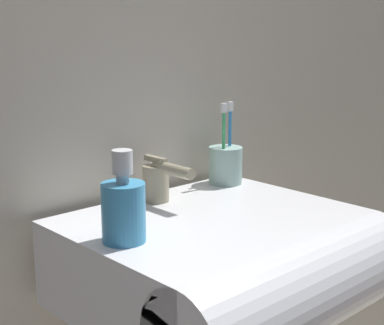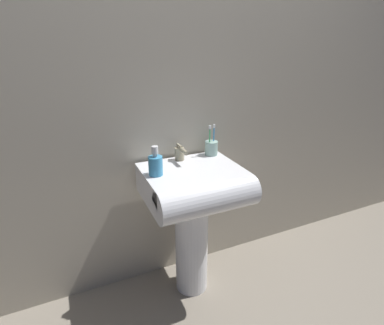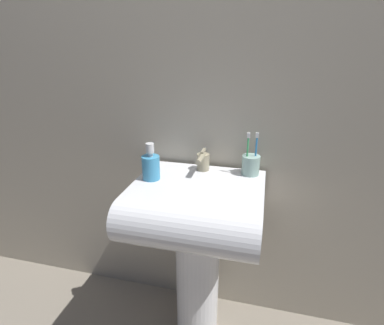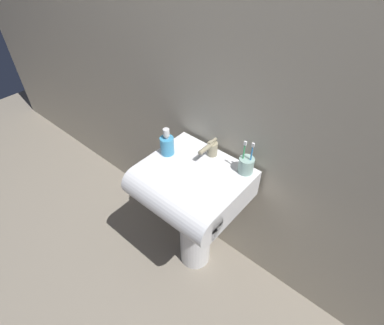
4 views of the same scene
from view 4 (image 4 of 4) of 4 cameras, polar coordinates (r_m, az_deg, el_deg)
ground_plane at (r=2.03m, az=0.59°, el=-17.38°), size 6.00×6.00×0.00m
wall_back at (r=1.35m, az=7.70°, el=17.59°), size 5.00×0.05×2.40m
sink_pedestal at (r=1.78m, az=0.66°, el=-12.28°), size 0.19×0.19×0.61m
sink_basin at (r=1.46m, az=-0.63°, el=-4.68°), size 0.50×0.46×0.16m
faucet at (r=1.48m, az=3.68°, el=2.67°), size 0.05×0.13×0.09m
toothbrush_cup at (r=1.41m, az=10.27°, el=-0.43°), size 0.07×0.07×0.18m
soap_bottle at (r=1.49m, az=-4.80°, el=3.42°), size 0.07×0.07×0.15m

